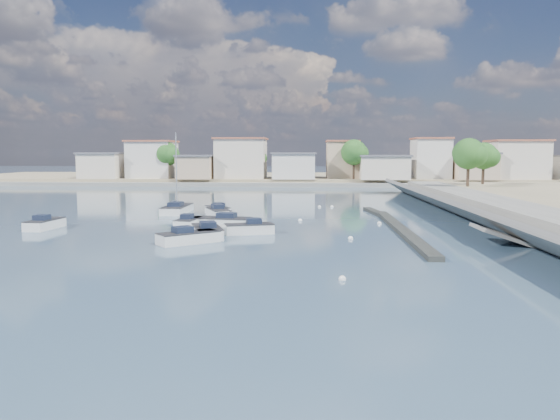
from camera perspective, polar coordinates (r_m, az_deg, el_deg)
name	(u,v)px	position (r m, az deg, el deg)	size (l,w,h in m)	color
ground	(315,201)	(76.21, 3.67, 0.99)	(400.00, 400.00, 0.00)	#2C4159
seawall_walkway	(527,218)	(52.85, 24.43, -0.74)	(5.00, 90.00, 1.80)	slate
breakwater	(395,225)	(49.61, 11.94, -1.59)	(2.00, 31.02, 0.35)	black
far_shore_land	(313,178)	(128.06, 3.48, 3.31)	(160.00, 40.00, 1.40)	gray
far_shore_quay	(314,185)	(107.10, 3.53, 2.64)	(160.00, 2.50, 0.80)	slate
far_town	(366,161)	(113.42, 8.97, 5.05)	(113.01, 12.80, 8.35)	beige
shore_trees	(358,155)	(104.42, 8.17, 5.70)	(74.56, 38.32, 7.92)	#38281E
motorboat_a	(207,232)	(43.60, -7.67, -2.26)	(3.39, 5.58, 1.48)	silver
motorboat_b	(189,223)	(49.11, -9.46, -1.37)	(1.94, 4.27, 1.48)	silver
motorboat_c	(218,222)	(49.34, -6.52, -1.29)	(6.17, 2.91, 1.48)	silver
motorboat_d	(246,229)	(44.63, -3.52, -2.03)	(4.49, 2.71, 1.48)	silver
motorboat_e	(46,224)	(51.96, -23.22, -1.37)	(2.01, 4.81, 1.48)	silver
motorboat_f	(217,211)	(59.52, -6.60, -0.06)	(3.36, 4.20, 1.48)	silver
motorboat_g	(219,214)	(56.57, -6.39, -0.37)	(3.44, 5.14, 1.48)	silver
motorboat_h	(191,238)	(40.63, -9.24, -2.89)	(4.59, 4.18, 1.48)	silver
sailboat	(178,209)	(61.58, -10.63, 0.11)	(2.33, 7.49, 9.00)	silver
mooring_buoys	(335,223)	(51.45, 5.78, -1.36)	(7.79, 38.96, 0.39)	white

